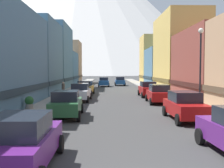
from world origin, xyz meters
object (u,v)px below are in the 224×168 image
potted_plant_0 (29,102)px  streetlamp_right (200,58)px  car_left_0 (22,142)px  car_left_1 (66,104)px  pedestrian_1 (63,89)px  car_driving_0 (120,81)px  car_right_1 (185,106)px  car_driving_1 (104,82)px  car_right_2 (159,94)px  car_right_3 (148,89)px  car_left_2 (80,92)px  car_left_3 (85,88)px

potted_plant_0 → streetlamp_right: streetlamp_right is taller
car_left_0 → car_left_1: size_ratio=0.99×
car_left_1 → pedestrian_1: (-2.45, 14.13, -0.02)m
pedestrian_1 → car_driving_0: bearing=70.4°
car_right_1 → car_driving_0: 37.32m
car_driving_1 → potted_plant_0: 30.90m
car_driving_1 → potted_plant_0: size_ratio=4.40×
car_right_1 → car_right_2: 8.60m
car_left_1 → potted_plant_0: 4.18m
car_right_3 → potted_plant_0: (-10.80, -11.05, -0.22)m
car_driving_0 → car_right_2: bearing=-85.6°
car_right_2 → streetlamp_right: (1.55, -6.79, 3.09)m
car_left_0 → car_right_3: (7.60, 23.15, 0.00)m
car_driving_1 → pedestrian_1: bearing=-103.8°
car_left_0 → car_right_2: size_ratio=0.99×
car_left_2 → car_left_3: (-0.00, 6.58, 0.00)m
car_right_2 → potted_plant_0: car_right_2 is taller
car_driving_0 → pedestrian_1: size_ratio=2.76×
car_right_2 → potted_plant_0: bearing=-156.1°
car_left_2 → car_right_2: size_ratio=1.00×
car_left_0 → car_left_2: 18.94m
car_left_1 → car_right_3: 15.69m
car_right_1 → car_driving_0: same height
car_right_3 → car_left_2: bearing=-151.0°
car_right_1 → car_right_3: (0.00, 14.86, 0.00)m
car_right_2 → car_driving_0: bearing=94.4°
car_left_3 → pedestrian_1: bearing=-141.1°
pedestrian_1 → streetlamp_right: streetlamp_right is taller
potted_plant_0 → streetlamp_right: 12.94m
car_driving_1 → pedestrian_1: size_ratio=2.76×
car_right_3 → potted_plant_0: 15.45m
car_left_3 → car_right_3: 7.96m
car_left_1 → car_left_2: same height
car_right_1 → potted_plant_0: size_ratio=4.42×
car_right_2 → potted_plant_0: 11.82m
streetlamp_right → car_right_3: bearing=96.8°
car_left_3 → car_driving_1: bearing=82.6°
car_left_2 → pedestrian_1: car_left_2 is taller
car_right_3 → car_left_0: bearing=-108.2°
car_left_0 → car_driving_1: size_ratio=1.00×
car_left_1 → pedestrian_1: size_ratio=2.80×
car_left_1 → pedestrian_1: bearing=99.8°
car_left_1 → car_driving_1: bearing=86.2°
car_left_0 → car_left_1: bearing=90.0°
car_left_1 → car_driving_0: bearing=81.5°
car_right_1 → potted_plant_0: car_right_1 is taller
car_driving_0 → car_left_2: bearing=-101.5°
car_left_1 → car_right_2: (7.60, 7.47, 0.00)m
car_driving_0 → car_driving_1: bearing=-136.5°
car_left_0 → potted_plant_0: 12.52m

